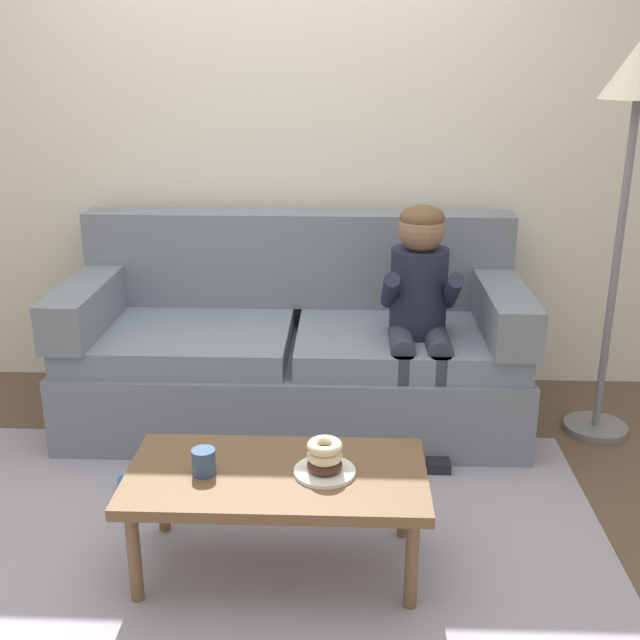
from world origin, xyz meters
name	(u,v)px	position (x,y,z in m)	size (l,w,h in m)	color
ground	(252,509)	(0.00, 0.00, 0.00)	(10.00, 10.00, 0.00)	brown
wall_back	(277,121)	(0.00, 1.40, 1.40)	(8.00, 0.10, 2.80)	silver
area_rug	(243,545)	(0.00, -0.25, 0.01)	(2.72, 1.77, 0.01)	#9993A3
couch	(295,351)	(0.12, 0.85, 0.35)	(2.15, 0.90, 0.98)	slate
coffee_table	(277,482)	(0.14, -0.37, 0.34)	(1.02, 0.52, 0.39)	brown
person_child	(420,303)	(0.70, 0.64, 0.67)	(0.34, 0.58, 1.10)	#1E2338
plate	(325,472)	(0.30, -0.37, 0.39)	(0.21, 0.21, 0.01)	white
donut	(325,465)	(0.30, -0.37, 0.42)	(0.12, 0.12, 0.04)	#422619
donut_second	(325,456)	(0.30, -0.37, 0.45)	(0.12, 0.12, 0.04)	beige
donut_third	(325,446)	(0.30, -0.37, 0.49)	(0.12, 0.12, 0.04)	beige
mug	(204,462)	(-0.10, -0.39, 0.43)	(0.08, 0.08, 0.09)	#334C72
toy_controller	(145,484)	(-0.46, 0.13, 0.03)	(0.23, 0.09, 0.05)	blue
floor_lamp	(635,114)	(1.58, 0.75, 1.49)	(0.33, 0.33, 1.81)	slate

